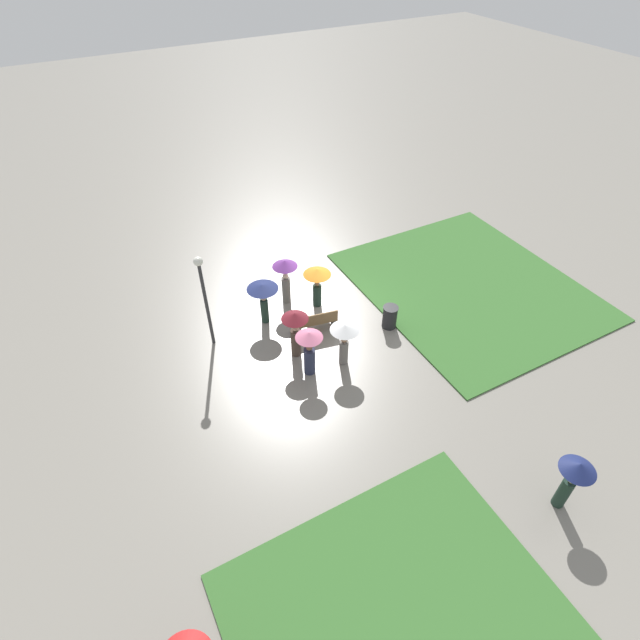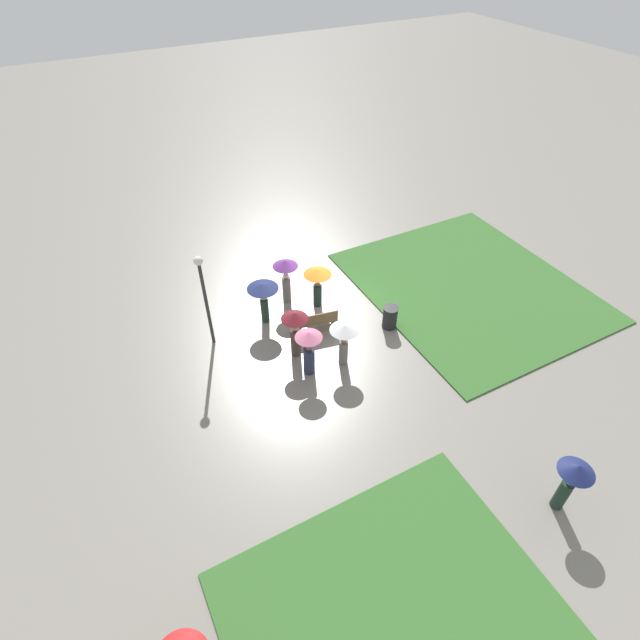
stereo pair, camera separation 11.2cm
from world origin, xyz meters
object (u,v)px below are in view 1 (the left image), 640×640
crowd_person_orange (317,278)px  crowd_person_purple (285,273)px  crowd_person_white (344,335)px  crowd_person_pink (309,347)px  trash_bin (390,317)px  lone_walker_far_path (574,476)px  crowd_person_maroon (295,327)px  lamp_post (204,289)px  park_bench (316,322)px  crowd_person_navy (263,294)px

crowd_person_orange → crowd_person_purple: bearing=-145.6°
crowd_person_orange → crowd_person_white: bearing=-28.2°
crowd_person_orange → crowd_person_pink: bearing=-48.4°
trash_bin → crowd_person_orange: bearing=-53.2°
trash_bin → crowd_person_white: size_ratio=0.53×
crowd_person_pink → lone_walker_far_path: size_ratio=0.96×
crowd_person_orange → crowd_person_maroon: crowd_person_maroon is taller
lamp_post → crowd_person_purple: lamp_post is taller
park_bench → lamp_post: 4.37m
lone_walker_far_path → lamp_post: bearing=-97.6°
crowd_person_white → crowd_person_maroon: (1.30, -1.17, 0.01)m
lamp_post → lone_walker_far_path: bearing=120.5°
lamp_post → trash_bin: bearing=159.7°
trash_bin → crowd_person_navy: (4.09, -2.53, 0.89)m
crowd_person_white → crowd_person_pink: crowd_person_pink is taller
crowd_person_white → crowd_person_pink: 1.29m
park_bench → lone_walker_far_path: 9.82m
crowd_person_white → crowd_person_navy: bearing=-165.2°
crowd_person_navy → crowd_person_white: 3.71m
crowd_person_navy → crowd_person_purple: crowd_person_purple is taller
trash_bin → crowd_person_white: 2.78m
crowd_person_white → lone_walker_far_path: bearing=8.4°
crowd_person_pink → crowd_person_purple: size_ratio=0.94×
crowd_person_navy → lone_walker_far_path: lone_walker_far_path is taller
trash_bin → crowd_person_maroon: size_ratio=0.48×
crowd_person_navy → crowd_person_pink: bearing=-117.0°
crowd_person_pink → park_bench: bearing=-172.2°
lamp_post → crowd_person_pink: 4.12m
crowd_person_navy → crowd_person_maroon: size_ratio=0.91×
crowd_person_white → crowd_person_purple: (0.31, -4.10, 0.11)m
crowd_person_maroon → lone_walker_far_path: crowd_person_maroon is taller
lone_walker_far_path → crowd_person_navy: bearing=-107.5°
crowd_person_pink → crowd_person_maroon: size_ratio=0.96×
trash_bin → lone_walker_far_path: lone_walker_far_path is taller
crowd_person_orange → lone_walker_far_path: 10.93m
park_bench → crowd_person_maroon: 1.67m
trash_bin → crowd_person_navy: crowd_person_navy is taller
lamp_post → crowd_person_maroon: bearing=141.0°
lamp_post → crowd_person_white: bearing=140.0°
crowd_person_white → lone_walker_far_path: 7.89m
lamp_post → crowd_person_navy: size_ratio=2.15×
lamp_post → trash_bin: lamp_post is taller
park_bench → trash_bin: size_ratio=1.83×
crowd_person_navy → crowd_person_pink: 3.22m
park_bench → crowd_person_orange: bearing=-109.4°
park_bench → crowd_person_purple: crowd_person_purple is taller
lamp_post → crowd_person_purple: size_ratio=1.92×
crowd_person_pink → trash_bin: bearing=141.3°
crowd_person_navy → crowd_person_orange: size_ratio=1.00×
trash_bin → crowd_person_pink: crowd_person_pink is taller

